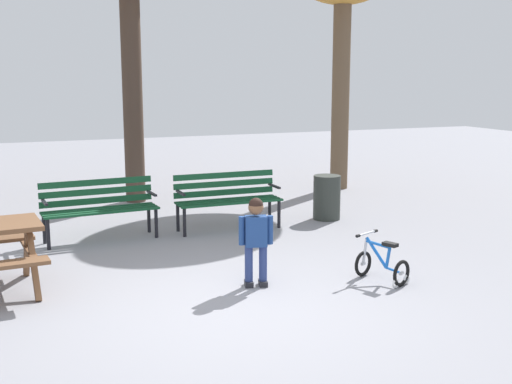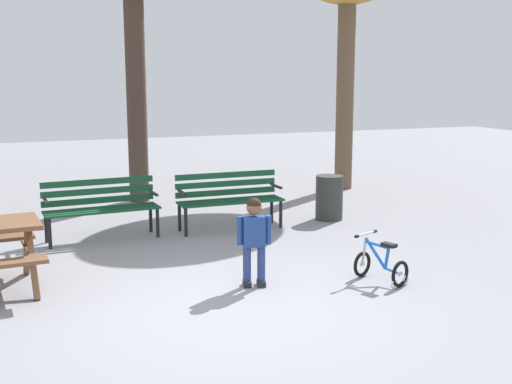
{
  "view_description": "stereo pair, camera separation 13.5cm",
  "coord_description": "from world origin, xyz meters",
  "px_view_note": "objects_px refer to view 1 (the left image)",
  "views": [
    {
      "loc": [
        -2.06,
        -5.78,
        2.32
      ],
      "look_at": [
        0.99,
        1.7,
        0.85
      ],
      "focal_mm": 45.41,
      "sensor_mm": 36.0,
      "label": 1
    },
    {
      "loc": [
        -1.94,
        -5.83,
        2.32
      ],
      "look_at": [
        0.99,
        1.7,
        0.85
      ],
      "focal_mm": 45.41,
      "sensor_mm": 36.0,
      "label": 2
    }
  ],
  "objects_px": {
    "kids_bicycle": "(382,264)",
    "trash_bin": "(327,197)",
    "park_bench_far_left": "(99,204)",
    "child_standing": "(256,235)",
    "park_bench_left": "(227,196)"
  },
  "relations": [
    {
      "from": "kids_bicycle",
      "to": "trash_bin",
      "type": "bearing_deg",
      "value": 72.85
    },
    {
      "from": "park_bench_far_left",
      "to": "child_standing",
      "type": "relative_size",
      "value": 1.63
    },
    {
      "from": "park_bench_far_left",
      "to": "kids_bicycle",
      "type": "xyz_separation_m",
      "value": [
        2.67,
        -3.14,
        -0.31
      ]
    },
    {
      "from": "child_standing",
      "to": "trash_bin",
      "type": "height_order",
      "value": "child_standing"
    },
    {
      "from": "park_bench_far_left",
      "to": "trash_bin",
      "type": "height_order",
      "value": "park_bench_far_left"
    },
    {
      "from": "park_bench_left",
      "to": "kids_bicycle",
      "type": "distance_m",
      "value": 3.19
    },
    {
      "from": "trash_bin",
      "to": "kids_bicycle",
      "type": "bearing_deg",
      "value": -107.15
    },
    {
      "from": "kids_bicycle",
      "to": "child_standing",
      "type": "bearing_deg",
      "value": 164.57
    },
    {
      "from": "park_bench_far_left",
      "to": "trash_bin",
      "type": "relative_size",
      "value": 2.26
    },
    {
      "from": "park_bench_far_left",
      "to": "child_standing",
      "type": "distance_m",
      "value": 3.04
    },
    {
      "from": "park_bench_far_left",
      "to": "trash_bin",
      "type": "bearing_deg",
      "value": -0.8
    },
    {
      "from": "park_bench_far_left",
      "to": "park_bench_left",
      "type": "relative_size",
      "value": 1.02
    },
    {
      "from": "park_bench_left",
      "to": "child_standing",
      "type": "xyz_separation_m",
      "value": [
        -0.63,
        -2.7,
        0.07
      ]
    },
    {
      "from": "child_standing",
      "to": "kids_bicycle",
      "type": "bearing_deg",
      "value": -15.43
    },
    {
      "from": "trash_bin",
      "to": "child_standing",
      "type": "bearing_deg",
      "value": -130.95
    }
  ]
}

